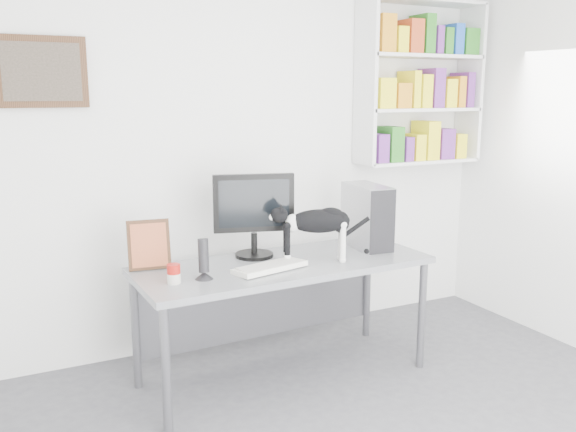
{
  "coord_description": "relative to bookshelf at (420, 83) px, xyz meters",
  "views": [
    {
      "loc": [
        -1.63,
        -1.99,
        1.78
      ],
      "look_at": [
        0.11,
        1.53,
        0.98
      ],
      "focal_mm": 38.0,
      "sensor_mm": 36.0,
      "label": 1
    }
  ],
  "objects": [
    {
      "name": "room",
      "position": [
        -1.4,
        -1.85,
        -0.5
      ],
      "size": [
        4.01,
        4.01,
        2.7
      ],
      "color": "#5B5B61",
      "rests_on": "ground"
    },
    {
      "name": "bookshelf",
      "position": [
        0.0,
        0.0,
        0.0
      ],
      "size": [
        1.03,
        0.28,
        1.24
      ],
      "primitive_type": "cube",
      "color": "white",
      "rests_on": "room"
    },
    {
      "name": "wall_art",
      "position": [
        -2.7,
        0.12,
        0.05
      ],
      "size": [
        0.52,
        0.04,
        0.42
      ],
      "primitive_type": "cube",
      "color": "#4B2D18",
      "rests_on": "room"
    },
    {
      "name": "desk",
      "position": [
        -1.45,
        -0.59,
        -1.47
      ],
      "size": [
        1.84,
        0.78,
        0.76
      ],
      "primitive_type": "cube",
      "rotation": [
        0.0,
        0.0,
        0.04
      ],
      "color": "slate",
      "rests_on": "room"
    },
    {
      "name": "monitor",
      "position": [
        -1.56,
        -0.39,
        -0.82
      ],
      "size": [
        0.55,
        0.37,
        0.54
      ],
      "primitive_type": "cube",
      "rotation": [
        0.0,
        0.0,
        -0.27
      ],
      "color": "black",
      "rests_on": "desk"
    },
    {
      "name": "keyboard",
      "position": [
        -1.6,
        -0.7,
        -1.08
      ],
      "size": [
        0.47,
        0.27,
        0.03
      ],
      "primitive_type": "cube",
      "rotation": [
        0.0,
        0.0,
        0.23
      ],
      "color": "white",
      "rests_on": "desk"
    },
    {
      "name": "pc_tower",
      "position": [
        -0.79,
        -0.49,
        -0.88
      ],
      "size": [
        0.23,
        0.44,
        0.42
      ],
      "primitive_type": "cube",
      "rotation": [
        0.0,
        0.0,
        -0.09
      ],
      "color": "#BDBCC1",
      "rests_on": "desk"
    },
    {
      "name": "speaker",
      "position": [
        -2.0,
        -0.7,
        -0.97
      ],
      "size": [
        0.12,
        0.12,
        0.24
      ],
      "primitive_type": "cylinder",
      "rotation": [
        0.0,
        0.0,
        -0.22
      ],
      "color": "black",
      "rests_on": "desk"
    },
    {
      "name": "leaning_print",
      "position": [
        -2.23,
        -0.37,
        -0.94
      ],
      "size": [
        0.26,
        0.13,
        0.3
      ],
      "primitive_type": "cube",
      "rotation": [
        0.0,
        0.0,
        -0.14
      ],
      "color": "#4B2D18",
      "rests_on": "desk"
    },
    {
      "name": "soup_can",
      "position": [
        -2.18,
        -0.7,
        -1.04
      ],
      "size": [
        0.09,
        0.09,
        0.11
      ],
      "primitive_type": "cylinder",
      "rotation": [
        0.0,
        0.0,
        0.27
      ],
      "color": "#AB150E",
      "rests_on": "desk"
    },
    {
      "name": "cat",
      "position": [
        -1.26,
        -0.66,
        -0.92
      ],
      "size": [
        0.57,
        0.33,
        0.34
      ],
      "primitive_type": null,
      "rotation": [
        0.0,
        0.0,
        -0.35
      ],
      "color": "black",
      "rests_on": "desk"
    }
  ]
}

